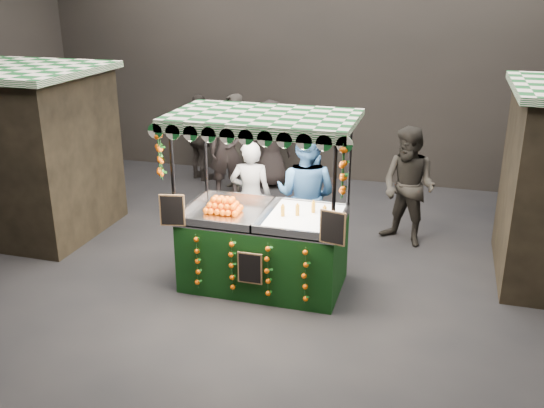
# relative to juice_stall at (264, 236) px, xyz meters

# --- Properties ---
(ground) EXTENTS (12.00, 12.00, 0.00)m
(ground) POSITION_rel_juice_stall_xyz_m (-0.03, -0.16, -0.71)
(ground) COLOR black
(ground) RESTS_ON ground
(market_hall) EXTENTS (12.10, 10.10, 5.05)m
(market_hall) POSITION_rel_juice_stall_xyz_m (-0.03, -0.16, 2.67)
(market_hall) COLOR black
(market_hall) RESTS_ON ground
(neighbour_stall_left) EXTENTS (3.00, 2.20, 2.60)m
(neighbour_stall_left) POSITION_rel_juice_stall_xyz_m (-4.43, 0.84, 0.60)
(neighbour_stall_left) COLOR black
(neighbour_stall_left) RESTS_ON ground
(juice_stall) EXTENTS (2.36, 1.39, 2.29)m
(juice_stall) POSITION_rel_juice_stall_xyz_m (0.00, 0.00, 0.00)
(juice_stall) COLOR black
(juice_stall) RESTS_ON ground
(vendor_grey) EXTENTS (0.67, 0.50, 1.67)m
(vendor_grey) POSITION_rel_juice_stall_xyz_m (-0.52, 1.06, 0.12)
(vendor_grey) COLOR gray
(vendor_grey) RESTS_ON ground
(vendor_blue) EXTENTS (1.03, 0.86, 1.90)m
(vendor_blue) POSITION_rel_juice_stall_xyz_m (0.31, 1.01, 0.24)
(vendor_blue) COLOR #2A5488
(vendor_blue) RESTS_ON ground
(shopper_0) EXTENTS (0.76, 0.67, 1.76)m
(shopper_0) POSITION_rel_juice_stall_xyz_m (-1.69, 3.22, 0.17)
(shopper_0) COLOR #2D2524
(shopper_0) RESTS_ON ground
(shopper_1) EXTENTS (1.10, 1.01, 1.81)m
(shopper_1) POSITION_rel_juice_stall_xyz_m (1.67, 1.93, 0.19)
(shopper_1) COLOR black
(shopper_1) RESTS_ON ground
(shopper_2) EXTENTS (1.08, 0.90, 1.72)m
(shopper_2) POSITION_rel_juice_stall_xyz_m (-2.55, 4.03, 0.15)
(shopper_2) COLOR black
(shopper_2) RESTS_ON ground
(shopper_4) EXTENTS (0.98, 0.85, 1.70)m
(shopper_4) POSITION_rel_juice_stall_xyz_m (-1.08, 4.01, 0.14)
(shopper_4) COLOR black
(shopper_4) RESTS_ON ground
(shopper_6) EXTENTS (0.74, 0.80, 1.84)m
(shopper_6) POSITION_rel_juice_stall_xyz_m (-1.69, 3.60, 0.21)
(shopper_6) COLOR #292521
(shopper_6) RESTS_ON ground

